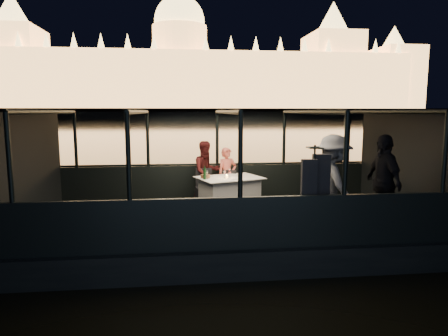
{
  "coord_description": "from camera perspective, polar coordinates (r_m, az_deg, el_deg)",
  "views": [
    {
      "loc": [
        -0.99,
        -8.42,
        2.81
      ],
      "look_at": [
        0.0,
        0.4,
        1.55
      ],
      "focal_mm": 32.0,
      "sensor_mm": 36.0,
      "label": 1
    }
  ],
  "objects": [
    {
      "name": "parliament_building",
      "position": [
        185.28,
        -6.31,
        16.16
      ],
      "size": [
        220.0,
        32.0,
        60.0
      ],
      "primitive_type": null,
      "color": "#F2D18C",
      "rests_on": "embankment"
    },
    {
      "name": "canopy_ribs",
      "position": [
        8.56,
        0.3,
        0.29
      ],
      "size": [
        8.0,
        4.0,
        2.3
      ],
      "primitive_type": null,
      "color": "black",
      "rests_on": "boat_deck"
    },
    {
      "name": "end_wall_aft",
      "position": [
        9.86,
        24.06,
        0.62
      ],
      "size": [
        0.02,
        4.0,
        2.3
      ],
      "primitive_type": null,
      "color": "black",
      "rests_on": "boat_deck"
    },
    {
      "name": "cabin_glass_starboard",
      "position": [
        6.54,
        2.36,
        1.84
      ],
      "size": [
        8.0,
        0.02,
        1.4
      ],
      "primitive_type": null,
      "color": "#99B2B2",
      "rests_on": "gunwale_starboard"
    },
    {
      "name": "wine_bottle",
      "position": [
        9.14,
        -2.77,
        -0.71
      ],
      "size": [
        0.08,
        0.08,
        0.31
      ],
      "primitive_type": "cylinder",
      "rotation": [
        0.0,
        0.0,
        0.2
      ],
      "color": "#153C19",
      "rests_on": "dining_table_central"
    },
    {
      "name": "embankment",
      "position": [
        218.43,
        -6.23,
        7.56
      ],
      "size": [
        400.0,
        140.0,
        6.0
      ],
      "primitive_type": "cube",
      "color": "#423D33",
      "rests_on": "ground"
    },
    {
      "name": "chair_port_right",
      "position": [
        9.94,
        0.8,
        -2.7
      ],
      "size": [
        0.52,
        0.52,
        0.84
      ],
      "primitive_type": "cube",
      "rotation": [
        0.0,
        0.0,
        -0.43
      ],
      "color": "black",
      "rests_on": "boat_deck"
    },
    {
      "name": "person_woman_coral",
      "position": [
        10.15,
        0.46,
        -0.76
      ],
      "size": [
        0.58,
        0.47,
        1.4
      ],
      "primitive_type": "imported",
      "rotation": [
        0.0,
        0.0,
        0.3
      ],
      "color": "#D9624F",
      "rests_on": "boat_deck"
    },
    {
      "name": "passenger_stripe",
      "position": [
        7.91,
        15.26,
        -2.84
      ],
      "size": [
        0.87,
        1.31,
        1.89
      ],
      "primitive_type": "imported",
      "rotation": [
        0.0,
        0.0,
        1.72
      ],
      "color": "white",
      "rests_on": "boat_deck"
    },
    {
      "name": "boat_hull",
      "position": [
        8.93,
        0.29,
        -10.26
      ],
      "size": [
        8.6,
        4.4,
        1.0
      ],
      "primitive_type": "cube",
      "color": "black",
      "rests_on": "river_water"
    },
    {
      "name": "wine_glass_white",
      "position": [
        9.18,
        -2.45,
        -1.02
      ],
      "size": [
        0.08,
        0.08,
        0.19
      ],
      "primitive_type": null,
      "rotation": [
        0.0,
        0.0,
        0.33
      ],
      "color": "silver",
      "rests_on": "dining_table_central"
    },
    {
      "name": "wine_glass_empty",
      "position": [
        9.26,
        0.06,
        -0.93
      ],
      "size": [
        0.07,
        0.07,
        0.18
      ],
      "primitive_type": null,
      "rotation": [
        0.0,
        0.0,
        -0.24
      ],
      "color": "white",
      "rests_on": "dining_table_central"
    },
    {
      "name": "chair_port_left",
      "position": [
        9.96,
        -2.84,
        -2.69
      ],
      "size": [
        0.46,
        0.46,
        0.88
      ],
      "primitive_type": "cube",
      "rotation": [
        0.0,
        0.0,
        0.12
      ],
      "color": "black",
      "rests_on": "boat_deck"
    },
    {
      "name": "dining_table_central",
      "position": [
        9.51,
        0.78,
        -3.6
      ],
      "size": [
        1.72,
        1.48,
        0.77
      ],
      "primitive_type": "cube",
      "rotation": [
        0.0,
        0.0,
        0.35
      ],
      "color": "silver",
      "rests_on": "boat_deck"
    },
    {
      "name": "boat_deck",
      "position": [
        8.79,
        0.29,
        -7.29
      ],
      "size": [
        8.0,
        4.0,
        0.04
      ],
      "primitive_type": "cube",
      "color": "black",
      "rests_on": "boat_hull"
    },
    {
      "name": "person_man_maroon",
      "position": [
        10.22,
        -2.54,
        -0.71
      ],
      "size": [
        0.91,
        0.81,
        1.56
      ],
      "primitive_type": "imported",
      "rotation": [
        0.0,
        0.0,
        0.35
      ],
      "color": "#411212",
      "rests_on": "boat_deck"
    },
    {
      "name": "plate_near",
      "position": [
        9.25,
        1.49,
        -1.49
      ],
      "size": [
        0.3,
        0.3,
        0.01
      ],
      "primitive_type": "cylinder",
      "rotation": [
        0.0,
        0.0,
        -0.38
      ],
      "color": "white",
      "rests_on": "dining_table_central"
    },
    {
      "name": "end_wall_fore",
      "position": [
        9.02,
        -25.84,
        -0.13
      ],
      "size": [
        0.02,
        4.0,
        2.3
      ],
      "primitive_type": null,
      "color": "black",
      "rests_on": "boat_deck"
    },
    {
      "name": "cabin_roof_glass",
      "position": [
        8.48,
        0.31,
        8.01
      ],
      "size": [
        8.0,
        4.0,
        0.02
      ],
      "primitive_type": null,
      "color": "#99B2B2",
      "rests_on": "boat_deck"
    },
    {
      "name": "amber_candle",
      "position": [
        9.31,
        0.41,
        -1.22
      ],
      "size": [
        0.05,
        0.05,
        0.07
      ],
      "primitive_type": "cylinder",
      "rotation": [
        0.0,
        0.0,
        0.05
      ],
      "color": "#FFA93F",
      "rests_on": "dining_table_central"
    },
    {
      "name": "gunwale_starboard",
      "position": [
        6.76,
        2.3,
        -7.9
      ],
      "size": [
        8.0,
        0.08,
        0.9
      ],
      "primitive_type": "cube",
      "color": "black",
      "rests_on": "boat_deck"
    },
    {
      "name": "bread_basket",
      "position": [
        9.34,
        -2.68,
        -1.21
      ],
      "size": [
        0.26,
        0.26,
        0.09
      ],
      "primitive_type": "cylinder",
      "rotation": [
        0.0,
        0.0,
        -0.22
      ],
      "color": "brown",
      "rests_on": "dining_table_central"
    },
    {
      "name": "plate_far",
      "position": [
        9.6,
        -2.1,
        -1.14
      ],
      "size": [
        0.24,
        0.24,
        0.01
      ],
      "primitive_type": "cylinder",
      "rotation": [
        0.0,
        0.0,
        0.03
      ],
      "color": "silver",
      "rests_on": "dining_table_central"
    },
    {
      "name": "coat_stand",
      "position": [
        7.21,
        12.66,
        -3.4
      ],
      "size": [
        0.5,
        0.4,
        1.74
      ],
      "primitive_type": null,
      "rotation": [
        0.0,
        0.0,
        -0.04
      ],
      "color": "black",
      "rests_on": "boat_deck"
    },
    {
      "name": "cabin_glass_port",
      "position": [
        10.49,
        -0.98,
        4.2
      ],
      "size": [
        8.0,
        0.02,
        1.4
      ],
      "primitive_type": null,
      "color": "#99B2B2",
      "rests_on": "gunwale_port"
    },
    {
      "name": "gunwale_port",
      "position": [
        10.63,
        -0.97,
        -2.0
      ],
      "size": [
        8.0,
        0.08,
        0.9
      ],
      "primitive_type": "cube",
      "color": "black",
      "rests_on": "boat_deck"
    },
    {
      "name": "river_water",
      "position": [
        88.47,
        -5.82,
        6.22
      ],
      "size": [
        500.0,
        500.0,
        0.0
      ],
      "primitive_type": "plane",
      "color": "black",
      "rests_on": "ground"
    },
    {
      "name": "wine_glass_red",
      "position": [
        9.53,
        0.78,
        -0.68
      ],
      "size": [
        0.06,
        0.06,
        0.18
      ],
      "primitive_type": null,
      "rotation": [
        0.0,
        0.0,
        0.03
      ],
      "color": "white",
      "rests_on": "dining_table_central"
    },
    {
      "name": "passenger_dark",
      "position": [
        8.42,
        21.71,
        -2.49
      ],
      "size": [
        0.52,
        1.13,
        1.88
      ],
      "primitive_type": "imported",
      "rotation": [
        0.0,
        0.0,
        4.76
      ],
      "color": "black",
      "rests_on": "boat_deck"
    }
  ]
}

